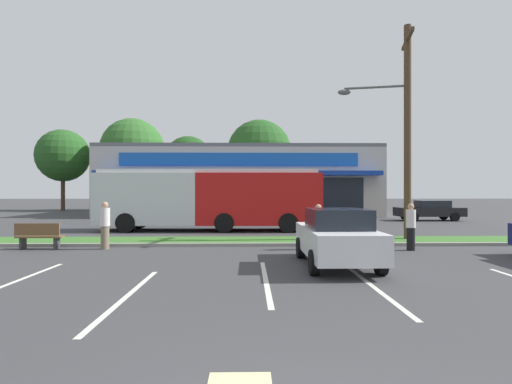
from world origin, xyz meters
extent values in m
cube|color=#386B28|center=(0.00, 14.00, 0.06)|extent=(56.00, 2.20, 0.12)
cube|color=gray|center=(0.00, 12.78, 0.06)|extent=(56.00, 0.24, 0.12)
cube|color=silver|center=(-5.81, 6.63, 0.00)|extent=(0.12, 4.80, 0.01)
cube|color=silver|center=(-2.84, 5.41, 0.00)|extent=(0.12, 4.80, 0.01)
cube|color=silver|center=(-0.01, 6.78, 0.00)|extent=(0.12, 4.80, 0.01)
cube|color=silver|center=(2.31, 6.06, 0.00)|extent=(0.12, 4.80, 0.01)
cube|color=#BCB7AD|center=(-1.21, 35.37, 2.87)|extent=(24.01, 10.55, 5.74)
cube|color=black|center=(-1.21, 30.06, 1.72)|extent=(20.17, 0.08, 2.99)
cube|color=#14389E|center=(-1.21, 29.40, 3.56)|extent=(22.57, 1.40, 0.35)
cube|color=#1959AD|center=(-1.21, 30.02, 4.71)|extent=(19.21, 0.16, 1.03)
cube|color=slate|center=(-1.21, 35.37, 5.89)|extent=(24.01, 10.55, 0.30)
cylinder|color=#473323|center=(-21.06, 42.72, 1.97)|extent=(0.44, 0.44, 3.94)
sphere|color=#23511E|center=(-21.06, 42.72, 6.10)|extent=(5.77, 5.77, 5.77)
cylinder|color=#473323|center=(-13.46, 43.06, 2.02)|extent=(0.44, 0.44, 4.03)
sphere|color=#2D6026|center=(-13.46, 43.06, 6.72)|extent=(7.16, 7.16, 7.16)
cylinder|color=#473323|center=(-7.48, 44.78, 1.83)|extent=(0.44, 0.44, 3.66)
sphere|color=#1E4719|center=(-7.48, 44.78, 5.76)|extent=(5.61, 5.61, 5.61)
cylinder|color=#473323|center=(0.77, 43.56, 1.92)|extent=(0.44, 0.44, 3.84)
sphere|color=#23511E|center=(0.77, 43.56, 6.60)|extent=(7.36, 7.36, 7.36)
cylinder|color=#4C3826|center=(6.25, 14.18, 4.54)|extent=(0.30, 0.30, 9.07)
cube|color=#4C3826|center=(6.25, 14.18, 8.47)|extent=(0.65, 2.37, 0.14)
cylinder|color=#59595B|center=(4.98, 14.46, 6.53)|extent=(2.56, 0.66, 0.10)
ellipsoid|color=#59595B|center=(3.71, 14.74, 6.38)|extent=(0.56, 0.32, 0.24)
cube|color=#B71414|center=(0.13, 19.04, 1.70)|extent=(6.54, 2.69, 2.70)
cube|color=silver|center=(-5.76, 19.17, 1.70)|extent=(5.36, 2.67, 2.70)
cube|color=silver|center=(-2.52, 19.10, 3.15)|extent=(11.36, 2.54, 0.20)
cube|color=black|center=(-2.49, 20.40, 2.19)|extent=(10.84, 0.30, 1.19)
cube|color=black|center=(-8.44, 19.23, 2.02)|extent=(0.11, 2.17, 1.51)
cylinder|color=black|center=(-6.67, 18.02, 0.50)|extent=(1.01, 0.32, 1.00)
cylinder|color=black|center=(-6.62, 20.36, 0.50)|extent=(1.01, 0.32, 1.00)
cylinder|color=black|center=(-1.66, 17.91, 0.50)|extent=(1.01, 0.32, 1.00)
cylinder|color=black|center=(-1.61, 20.25, 0.50)|extent=(1.01, 0.32, 1.00)
cylinder|color=black|center=(1.58, 17.84, 0.50)|extent=(1.01, 0.32, 1.00)
cylinder|color=black|center=(1.63, 20.18, 0.50)|extent=(1.01, 0.32, 1.00)
cube|color=brown|center=(-8.00, 12.13, 0.45)|extent=(1.60, 0.45, 0.06)
cube|color=brown|center=(-8.00, 11.94, 0.73)|extent=(1.60, 0.06, 0.44)
cube|color=#333338|center=(-7.39, 12.13, 0.23)|extent=(0.08, 0.36, 0.45)
cube|color=#333338|center=(-8.60, 12.13, 0.23)|extent=(0.08, 0.36, 0.45)
cube|color=black|center=(12.60, 26.38, 0.63)|extent=(4.67, 1.76, 0.63)
cube|color=black|center=(12.84, 26.38, 1.20)|extent=(2.10, 1.55, 0.51)
cylinder|color=black|center=(11.16, 25.54, 0.32)|extent=(0.64, 0.22, 0.64)
cylinder|color=black|center=(11.16, 27.21, 0.32)|extent=(0.64, 0.22, 0.64)
cylinder|color=black|center=(14.05, 25.54, 0.32)|extent=(0.64, 0.22, 0.64)
cylinder|color=black|center=(14.05, 27.21, 0.32)|extent=(0.64, 0.22, 0.64)
cube|color=silver|center=(-2.63, 25.86, 0.66)|extent=(4.27, 1.83, 0.69)
cube|color=black|center=(-2.41, 25.86, 1.21)|extent=(1.92, 1.61, 0.41)
cylinder|color=black|center=(-3.95, 24.99, 0.32)|extent=(0.64, 0.22, 0.64)
cylinder|color=black|center=(-3.95, 26.73, 0.32)|extent=(0.64, 0.22, 0.64)
cylinder|color=black|center=(-1.30, 24.99, 0.32)|extent=(0.64, 0.22, 0.64)
cylinder|color=black|center=(-1.30, 26.73, 0.32)|extent=(0.64, 0.22, 0.64)
cube|color=silver|center=(2.05, 8.67, 0.69)|extent=(1.76, 4.31, 0.75)
cube|color=black|center=(2.05, 8.46, 1.34)|extent=(1.55, 1.94, 0.54)
cylinder|color=black|center=(1.21, 10.01, 0.32)|extent=(0.22, 0.64, 0.64)
cylinder|color=black|center=(2.88, 10.01, 0.32)|extent=(0.22, 0.64, 0.64)
cylinder|color=black|center=(1.21, 7.33, 0.32)|extent=(0.22, 0.64, 0.64)
cylinder|color=black|center=(2.88, 7.33, 0.32)|extent=(0.22, 0.64, 0.64)
cylinder|color=black|center=(5.33, 11.57, 0.40)|extent=(0.29, 0.29, 0.81)
cylinder|color=silver|center=(5.33, 11.57, 1.13)|extent=(0.34, 0.34, 0.64)
sphere|color=tan|center=(5.33, 11.57, 1.56)|extent=(0.22, 0.22, 0.22)
cylinder|color=#726651|center=(-5.63, 12.08, 0.42)|extent=(0.29, 0.29, 0.83)
cylinder|color=silver|center=(-5.63, 12.08, 1.16)|extent=(0.35, 0.35, 0.66)
sphere|color=tan|center=(-5.63, 12.08, 1.61)|extent=(0.23, 0.23, 0.23)
cylinder|color=#47423D|center=(2.09, 11.86, 0.39)|extent=(0.28, 0.28, 0.79)
cylinder|color=silver|center=(2.09, 11.86, 1.10)|extent=(0.33, 0.33, 0.62)
sphere|color=tan|center=(2.09, 11.86, 1.52)|extent=(0.22, 0.22, 0.22)
camera|label=1|loc=(-0.41, -2.75, 2.08)|focal=28.56mm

